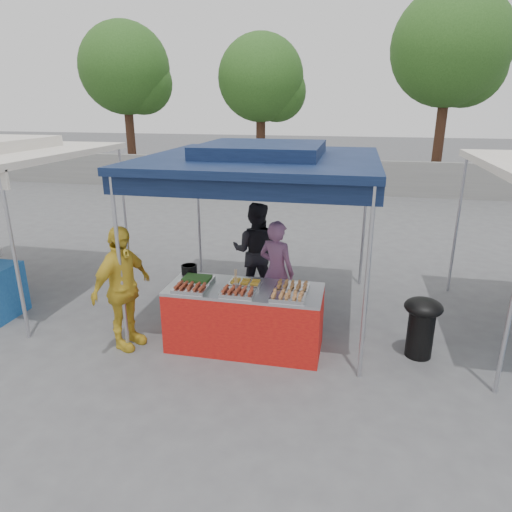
% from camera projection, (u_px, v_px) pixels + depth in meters
% --- Properties ---
extents(ground_plane, '(80.00, 80.00, 0.00)m').
position_uv_depth(ground_plane, '(247.00, 343.00, 6.22)').
color(ground_plane, '#57575A').
extents(back_wall, '(40.00, 0.25, 1.20)m').
position_uv_depth(back_wall, '(318.00, 176.00, 16.20)').
color(back_wall, gray).
rests_on(back_wall, ground_plane).
extents(main_canopy, '(3.20, 3.20, 2.57)m').
position_uv_depth(main_canopy, '(262.00, 158.00, 6.35)').
color(main_canopy, '#B6B6BD').
rests_on(main_canopy, ground_plane).
extents(tree_0, '(3.64, 3.60, 6.19)m').
position_uv_depth(tree_0, '(129.00, 73.00, 18.38)').
color(tree_0, '#3F2518').
rests_on(tree_0, ground_plane).
extents(tree_1, '(3.35, 3.26, 5.61)m').
position_uv_depth(tree_1, '(265.00, 82.00, 17.42)').
color(tree_1, '#3F2518').
rests_on(tree_1, ground_plane).
extents(tree_2, '(4.03, 4.03, 6.92)m').
position_uv_depth(tree_2, '(454.00, 52.00, 15.70)').
color(tree_2, '#3F2518').
rests_on(tree_2, ground_plane).
extents(vendor_table, '(2.00, 0.80, 0.85)m').
position_uv_depth(vendor_table, '(245.00, 318.00, 5.99)').
color(vendor_table, red).
rests_on(vendor_table, ground_plane).
extents(food_tray_fl, '(0.42, 0.30, 0.07)m').
position_uv_depth(food_tray_fl, '(190.00, 288.00, 5.75)').
color(food_tray_fl, silver).
rests_on(food_tray_fl, vendor_table).
extents(food_tray_fm, '(0.42, 0.30, 0.07)m').
position_uv_depth(food_tray_fm, '(238.00, 292.00, 5.62)').
color(food_tray_fm, silver).
rests_on(food_tray_fm, vendor_table).
extents(food_tray_fr, '(0.42, 0.30, 0.07)m').
position_uv_depth(food_tray_fr, '(288.00, 297.00, 5.50)').
color(food_tray_fr, silver).
rests_on(food_tray_fr, vendor_table).
extents(food_tray_bl, '(0.42, 0.30, 0.07)m').
position_uv_depth(food_tray_bl, '(197.00, 280.00, 6.03)').
color(food_tray_bl, silver).
rests_on(food_tray_bl, vendor_table).
extents(food_tray_bm, '(0.42, 0.30, 0.07)m').
position_uv_depth(food_tray_bm, '(245.00, 283.00, 5.92)').
color(food_tray_bm, silver).
rests_on(food_tray_bm, vendor_table).
extents(food_tray_br, '(0.42, 0.30, 0.07)m').
position_uv_depth(food_tray_br, '(292.00, 287.00, 5.80)').
color(food_tray_br, silver).
rests_on(food_tray_br, vendor_table).
extents(cooking_pot, '(0.21, 0.21, 0.13)m').
position_uv_depth(cooking_pot, '(189.00, 269.00, 6.31)').
color(cooking_pot, black).
rests_on(cooking_pot, vendor_table).
extents(skewer_cup, '(0.07, 0.07, 0.09)m').
position_uv_depth(skewer_cup, '(236.00, 287.00, 5.75)').
color(skewer_cup, '#B6B6BD').
rests_on(skewer_cup, vendor_table).
extents(wok_burner, '(0.47, 0.47, 0.80)m').
position_uv_depth(wok_burner, '(422.00, 322.00, 5.75)').
color(wok_burner, black).
rests_on(wok_burner, ground_plane).
extents(crate_left, '(0.53, 0.37, 0.32)m').
position_uv_depth(crate_left, '(238.00, 312.00, 6.77)').
color(crate_left, '#13389E').
rests_on(crate_left, ground_plane).
extents(crate_right, '(0.55, 0.38, 0.33)m').
position_uv_depth(crate_right, '(266.00, 314.00, 6.69)').
color(crate_right, '#13389E').
rests_on(crate_right, ground_plane).
extents(crate_stacked, '(0.54, 0.38, 0.32)m').
position_uv_depth(crate_stacked, '(266.00, 293.00, 6.59)').
color(crate_stacked, '#13389E').
rests_on(crate_stacked, crate_right).
extents(vendor_woman, '(0.65, 0.54, 1.53)m').
position_uv_depth(vendor_woman, '(276.00, 272.00, 6.65)').
color(vendor_woman, '#85557C').
rests_on(vendor_woman, ground_plane).
extents(helper_man, '(0.79, 0.61, 1.61)m').
position_uv_depth(helper_man, '(256.00, 251.00, 7.44)').
color(helper_man, black).
rests_on(helper_man, ground_plane).
extents(customer_person, '(0.68, 1.05, 1.66)m').
position_uv_depth(customer_person, '(122.00, 288.00, 5.88)').
color(customer_person, gold).
rests_on(customer_person, ground_plane).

